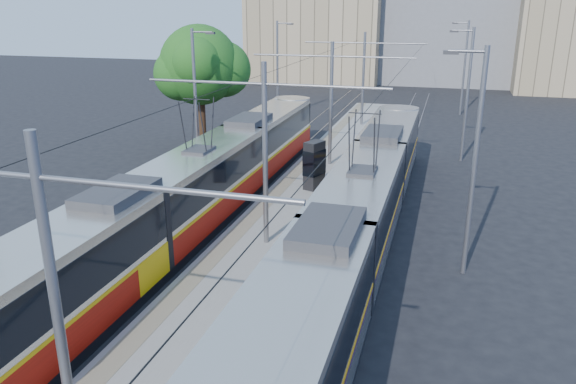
% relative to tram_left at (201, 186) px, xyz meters
% --- Properties ---
extents(ground, '(160.00, 160.00, 0.00)m').
position_rel_tram_left_xyz_m(ground, '(3.60, -9.90, -1.71)').
color(ground, black).
rests_on(ground, ground).
extents(platform, '(4.00, 50.00, 0.30)m').
position_rel_tram_left_xyz_m(platform, '(3.60, 7.10, -1.56)').
color(platform, gray).
rests_on(platform, ground).
extents(tactile_strip_left, '(0.70, 50.00, 0.01)m').
position_rel_tram_left_xyz_m(tactile_strip_left, '(2.15, 7.10, -1.40)').
color(tactile_strip_left, gray).
rests_on(tactile_strip_left, platform).
extents(tactile_strip_right, '(0.70, 50.00, 0.01)m').
position_rel_tram_left_xyz_m(tactile_strip_right, '(5.05, 7.10, -1.40)').
color(tactile_strip_right, gray).
rests_on(tactile_strip_right, platform).
extents(rails, '(8.71, 70.00, 0.03)m').
position_rel_tram_left_xyz_m(rails, '(3.60, 7.10, -1.69)').
color(rails, gray).
rests_on(rails, ground).
extents(tram_left, '(2.43, 31.54, 5.50)m').
position_rel_tram_left_xyz_m(tram_left, '(0.00, 0.00, 0.00)').
color(tram_left, black).
rests_on(tram_left, ground).
extents(tram_right, '(2.43, 30.53, 5.50)m').
position_rel_tram_left_xyz_m(tram_right, '(7.20, -1.24, 0.15)').
color(tram_right, black).
rests_on(tram_right, ground).
extents(catenary, '(9.20, 70.00, 7.00)m').
position_rel_tram_left_xyz_m(catenary, '(3.60, 4.26, 2.82)').
color(catenary, slate).
rests_on(catenary, platform).
extents(street_lamps, '(15.18, 38.22, 8.00)m').
position_rel_tram_left_xyz_m(street_lamps, '(3.60, 11.10, 2.48)').
color(street_lamps, slate).
rests_on(street_lamps, ground).
extents(shelter, '(1.04, 1.28, 2.45)m').
position_rel_tram_left_xyz_m(shelter, '(3.81, 5.30, -0.12)').
color(shelter, black).
rests_on(shelter, platform).
extents(tree, '(5.59, 5.16, 8.12)m').
position_rel_tram_left_xyz_m(tree, '(-5.07, 12.33, 3.78)').
color(tree, '#382314').
rests_on(tree, ground).
extents(building_left, '(16.32, 12.24, 15.42)m').
position_rel_tram_left_xyz_m(building_left, '(-6.40, 50.10, 6.01)').
color(building_left, tan).
rests_on(building_left, ground).
extents(building_centre, '(18.36, 14.28, 15.42)m').
position_rel_tram_left_xyz_m(building_centre, '(9.60, 54.10, 6.02)').
color(building_centre, slate).
rests_on(building_centre, ground).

